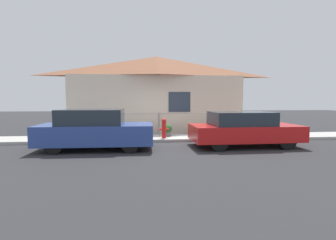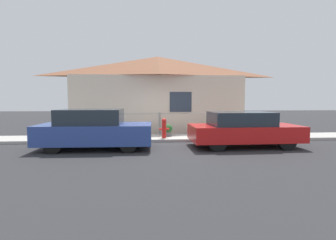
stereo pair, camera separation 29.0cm
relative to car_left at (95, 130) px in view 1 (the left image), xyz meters
The scene contains 10 objects.
ground_plane 2.82m from the car_left, 26.85° to the left, with size 60.00×60.00×0.00m, color #2D2D30.
sidewalk 3.26m from the car_left, 40.28° to the left, with size 24.00×1.66×0.12m.
house 5.83m from the car_left, 62.27° to the left, with size 9.22×2.23×4.04m.
fence 3.68m from the car_left, 48.42° to the left, with size 4.90×0.10×1.03m.
car_left is the anchor object (origin of this frame).
car_right 5.42m from the car_left, ahead, with size 4.01×1.83×1.30m.
fire_hydrant 3.09m from the car_left, 33.16° to the left, with size 0.43×0.19×0.84m.
potted_plant_near_hydrant 3.57m from the car_left, 38.25° to the left, with size 0.40×0.40×0.54m.
potted_plant_by_fence 2.19m from the car_left, 92.62° to the left, with size 0.38×0.38×0.51m.
potted_plant_corner 6.26m from the car_left, 22.26° to the left, with size 0.56×0.56×0.69m.
Camera 1 is at (-0.85, -10.60, 1.76)m, focal length 28.00 mm.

